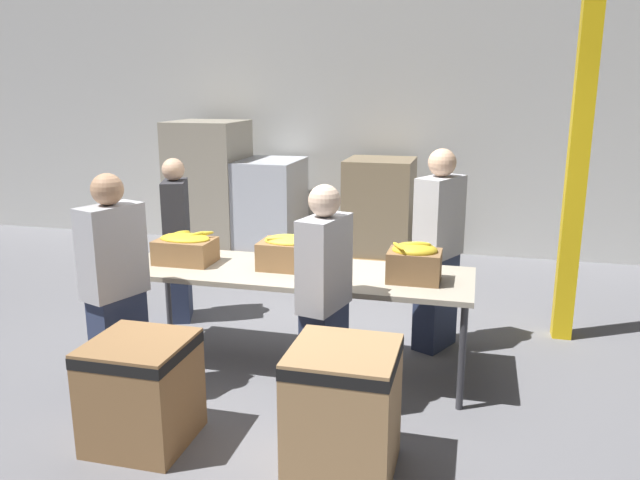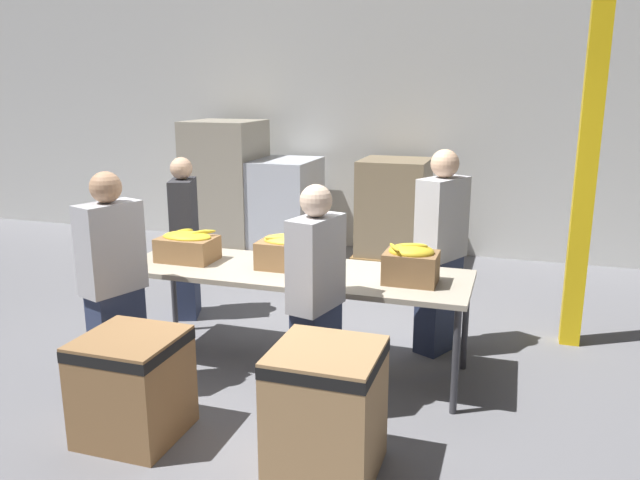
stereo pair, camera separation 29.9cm
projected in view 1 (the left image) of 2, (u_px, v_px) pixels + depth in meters
The scene contains 16 objects.
ground_plane at pixel (296, 366), 5.07m from camera, with size 30.00×30.00×0.00m, color slate.
wall_back at pixel (378, 102), 8.27m from camera, with size 16.00×0.08×4.00m.
sorting_table at pixel (295, 276), 4.88m from camera, with size 2.74×0.86×0.82m.
banana_box_0 at pixel (186, 248), 5.05m from camera, with size 0.46×0.34×0.26m.
banana_box_1 at pixel (290, 251), 4.89m from camera, with size 0.46×0.33×0.29m.
banana_box_2 at pixel (414, 261), 4.57m from camera, with size 0.38×0.31×0.31m.
volunteer_0 at pixel (438, 252), 5.25m from camera, with size 0.41×0.52×1.72m.
volunteer_1 at pixel (177, 241), 5.93m from camera, with size 0.34×0.47×1.57m.
volunteer_2 at pixel (324, 302), 4.20m from camera, with size 0.31×0.47×1.60m.
volunteer_3 at pixel (116, 290), 4.38m from camera, with size 0.36×0.49×1.65m.
donation_bin_0 at pixel (141, 388), 3.92m from camera, with size 0.60×0.60×0.69m.
donation_bin_1 at pixel (343, 407), 3.60m from camera, with size 0.61×0.61×0.78m.
support_pillar at pixel (583, 112), 5.19m from camera, with size 0.16×0.16×4.00m.
pallet_stack_0 at pixel (262, 208), 8.32m from camera, with size 1.10×1.10×1.27m.
pallet_stack_1 at pixel (379, 212), 7.96m from camera, with size 0.91×0.91×1.32m.
pallet_stack_2 at pixel (209, 189), 8.36m from camera, with size 1.01×1.01×1.77m.
Camera 1 is at (1.34, -4.47, 2.22)m, focal length 35.00 mm.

